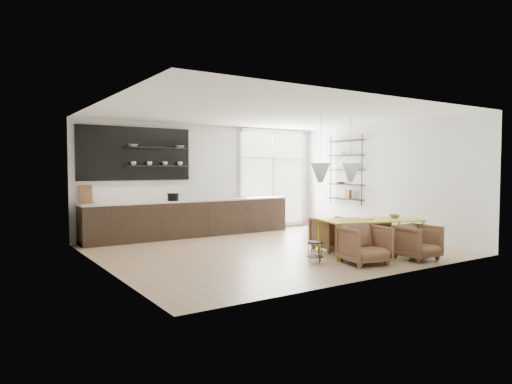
{
  "coord_description": "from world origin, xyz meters",
  "views": [
    {
      "loc": [
        -5.59,
        -7.95,
        1.75
      ],
      "look_at": [
        0.01,
        0.6,
        1.21
      ],
      "focal_mm": 32.0,
      "sensor_mm": 36.0,
      "label": 1
    }
  ],
  "objects_px": {
    "wire_stool": "(315,249)",
    "armchair_front_left": "(364,245)",
    "armchair_back_left": "(332,234)",
    "armchair_back_right": "(372,234)",
    "armchair_front_right": "(417,242)",
    "dining_table": "(371,222)"
  },
  "relations": [
    {
      "from": "wire_stool",
      "to": "armchair_front_left",
      "type": "bearing_deg",
      "value": -41.03
    },
    {
      "from": "armchair_back_left",
      "to": "wire_stool",
      "type": "height_order",
      "value": "armchair_back_left"
    },
    {
      "from": "armchair_back_right",
      "to": "wire_stool",
      "type": "height_order",
      "value": "armchair_back_right"
    },
    {
      "from": "armchair_front_left",
      "to": "armchair_back_left",
      "type": "bearing_deg",
      "value": 81.87
    },
    {
      "from": "armchair_front_right",
      "to": "wire_stool",
      "type": "height_order",
      "value": "armchair_front_right"
    },
    {
      "from": "dining_table",
      "to": "armchair_front_left",
      "type": "distance_m",
      "value": 0.98
    },
    {
      "from": "dining_table",
      "to": "wire_stool",
      "type": "bearing_deg",
      "value": -164.99
    },
    {
      "from": "armchair_back_right",
      "to": "armchair_front_right",
      "type": "relative_size",
      "value": 0.93
    },
    {
      "from": "armchair_front_right",
      "to": "armchair_back_left",
      "type": "bearing_deg",
      "value": 112.35
    },
    {
      "from": "armchair_back_left",
      "to": "armchair_front_left",
      "type": "xyz_separation_m",
      "value": [
        -0.48,
        -1.36,
        0.0
      ]
    },
    {
      "from": "armchair_back_right",
      "to": "armchair_front_left",
      "type": "relative_size",
      "value": 0.88
    },
    {
      "from": "dining_table",
      "to": "armchair_front_left",
      "type": "bearing_deg",
      "value": -127.5
    },
    {
      "from": "dining_table",
      "to": "armchair_back_right",
      "type": "relative_size",
      "value": 3.14
    },
    {
      "from": "armchair_back_right",
      "to": "wire_stool",
      "type": "relative_size",
      "value": 1.75
    },
    {
      "from": "wire_stool",
      "to": "armchair_back_right",
      "type": "bearing_deg",
      "value": 13.78
    },
    {
      "from": "wire_stool",
      "to": "armchair_back_left",
      "type": "bearing_deg",
      "value": 34.01
    },
    {
      "from": "armchair_back_right",
      "to": "dining_table",
      "type": "bearing_deg",
      "value": 73.62
    },
    {
      "from": "armchair_back_right",
      "to": "armchair_front_left",
      "type": "bearing_deg",
      "value": 71.65
    },
    {
      "from": "armchair_back_left",
      "to": "dining_table",
      "type": "bearing_deg",
      "value": 115.58
    },
    {
      "from": "dining_table",
      "to": "wire_stool",
      "type": "distance_m",
      "value": 1.49
    },
    {
      "from": "armchair_back_left",
      "to": "armchair_back_right",
      "type": "bearing_deg",
      "value": 171.08
    },
    {
      "from": "armchair_back_right",
      "to": "armchair_front_right",
      "type": "bearing_deg",
      "value": 112.83
    }
  ]
}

